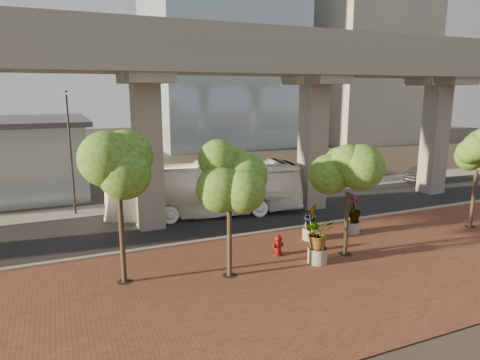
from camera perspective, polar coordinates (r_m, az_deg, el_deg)
name	(u,v)px	position (r m, az deg, el deg)	size (l,w,h in m)	color
ground	(249,225)	(28.05, 1.21, -5.97)	(160.00, 160.00, 0.00)	#342E26
brick_plaza	(318,271)	(21.50, 10.33, -11.79)	(70.00, 13.00, 0.06)	brown
asphalt_road	(237,216)	(29.79, -0.40, -4.86)	(90.00, 8.00, 0.04)	black
curb_strip	(263,233)	(26.32, 3.04, -7.02)	(70.00, 0.25, 0.16)	#99978E
far_sidewalk	(210,198)	(34.74, -3.96, -2.44)	(90.00, 3.00, 0.06)	#99978E
transit_viaduct	(237,111)	(28.57, -0.42, 9.24)	(72.00, 5.60, 12.40)	gray
midrise_block	(364,70)	(77.85, 16.24, 13.89)	(18.00, 16.00, 24.00)	#9E9A8E
transit_bus	(205,189)	(29.69, -4.68, -1.26)	(3.15, 13.42, 3.74)	white
parked_car	(423,175)	(44.29, 23.24, 0.63)	(1.50, 4.34, 1.43)	black
fire_hydrant	(278,245)	(22.85, 5.09, -8.62)	(0.57, 0.51, 1.14)	#680D0B
planter_front	(318,235)	(21.84, 10.40, -7.20)	(2.20, 2.20, 2.42)	#AFAB9E
planter_right	(353,210)	(26.76, 14.81, -3.87)	(2.25, 2.25, 2.41)	#A19E91
planter_left	(311,217)	(25.14, 9.44, -4.90)	(2.02, 2.02, 2.22)	#99968A
street_tree_far_west	(118,174)	(19.12, -15.92, 0.77)	(3.54, 3.54, 6.63)	#483929
street_tree_near_west	(229,180)	(19.15, -1.45, 0.01)	(3.75, 3.75, 6.32)	#483929
street_tree_near_east	(349,173)	(22.56, 14.34, 0.92)	(3.64, 3.64, 6.07)	#483929
street_tree_far_east	(479,154)	(30.19, 29.21, 3.08)	(3.59, 3.59, 6.37)	#483929
streetlamp_west	(70,145)	(31.34, -21.71, 4.41)	(0.42, 1.24, 8.54)	#29292D
streetlamp_east	(300,146)	(35.08, 8.03, 4.49)	(0.35, 1.03, 7.13)	#2A2B2F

